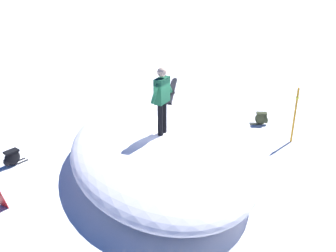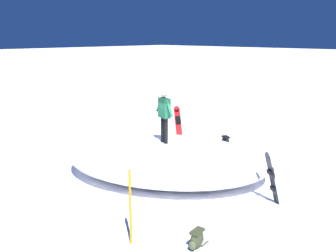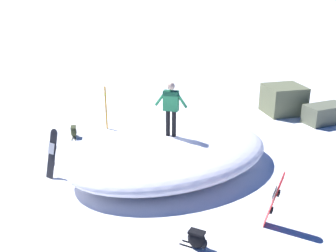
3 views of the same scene
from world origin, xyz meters
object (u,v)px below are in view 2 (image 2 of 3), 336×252
at_px(snowboard_primary_upright, 271,177).
at_px(snowboard_secondary_upright, 178,123).
at_px(snowboarder_standing, 164,112).
at_px(backpack_near, 225,141).
at_px(backpack_far, 197,239).
at_px(trail_marker_pole, 130,206).

relative_size(snowboard_primary_upright, snowboard_secondary_upright, 0.98).
bearing_deg(snowboarder_standing, backpack_near, 6.19).
height_order(backpack_near, backpack_far, backpack_near).
bearing_deg(snowboarder_standing, snowboard_secondary_upright, 35.93).
xyz_separation_m(snowboard_secondary_upright, backpack_far, (-6.18, -6.18, -0.58)).
height_order(snowboarder_standing, backpack_near, snowboarder_standing).
bearing_deg(backpack_far, backpack_near, 30.83).
relative_size(snowboard_secondary_upright, backpack_near, 2.31).
bearing_deg(snowboarder_standing, backpack_far, -126.73).
height_order(snowboarder_standing, backpack_far, snowboarder_standing).
height_order(backpack_far, trail_marker_pole, trail_marker_pole).
distance_m(snowboarder_standing, backpack_near, 4.66).
xyz_separation_m(snowboarder_standing, trail_marker_pole, (-3.66, -2.51, -1.23)).
bearing_deg(snowboard_secondary_upright, backpack_far, -134.99).
relative_size(snowboarder_standing, snowboard_secondary_upright, 1.12).
xyz_separation_m(snowboarder_standing, backpack_near, (4.21, 0.46, -1.94)).
relative_size(snowboard_secondary_upright, backpack_far, 2.46).
bearing_deg(snowboard_secondary_upright, snowboarder_standing, -144.07).
distance_m(snowboard_primary_upright, snowboard_secondary_upright, 6.88).
xyz_separation_m(snowboard_primary_upright, snowboard_secondary_upright, (2.96, 6.21, 0.02)).
height_order(backpack_near, trail_marker_pole, trail_marker_pole).
distance_m(snowboard_primary_upright, backpack_near, 5.67).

